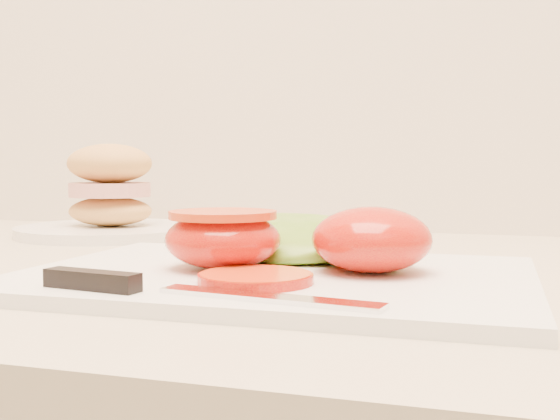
% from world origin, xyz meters
% --- Properties ---
extents(cutting_board, '(0.37, 0.27, 0.01)m').
position_xyz_m(cutting_board, '(-0.44, 1.58, 0.94)').
color(cutting_board, white).
rests_on(cutting_board, counter).
extents(tomato_half_dome, '(0.09, 0.09, 0.05)m').
position_xyz_m(tomato_half_dome, '(-0.37, 1.60, 0.96)').
color(tomato_half_dome, red).
rests_on(tomato_half_dome, cutting_board).
extents(tomato_half_cut, '(0.09, 0.09, 0.04)m').
position_xyz_m(tomato_half_cut, '(-0.49, 1.58, 0.96)').
color(tomato_half_cut, red).
rests_on(tomato_half_cut, cutting_board).
extents(tomato_slice_0, '(0.08, 0.08, 0.01)m').
position_xyz_m(tomato_slice_0, '(-0.44, 1.53, 0.94)').
color(tomato_slice_0, '#D44410').
rests_on(tomato_slice_0, cutting_board).
extents(lettuce_leaf_0, '(0.19, 0.15, 0.03)m').
position_xyz_m(lettuce_leaf_0, '(-0.46, 1.66, 0.96)').
color(lettuce_leaf_0, '#75A62C').
rests_on(lettuce_leaf_0, cutting_board).
extents(lettuce_leaf_1, '(0.14, 0.13, 0.03)m').
position_xyz_m(lettuce_leaf_1, '(-0.41, 1.67, 0.95)').
color(lettuce_leaf_1, '#75A62C').
rests_on(lettuce_leaf_1, cutting_board).
extents(knife, '(0.23, 0.04, 0.01)m').
position_xyz_m(knife, '(-0.49, 1.48, 0.94)').
color(knife, silver).
rests_on(knife, cutting_board).
extents(sandwich_plate, '(0.23, 0.23, 0.11)m').
position_xyz_m(sandwich_plate, '(-0.74, 1.85, 0.97)').
color(sandwich_plate, white).
rests_on(sandwich_plate, counter).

